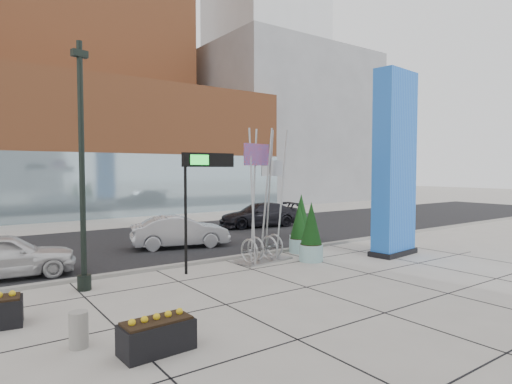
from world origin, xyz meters
TOP-DOWN VIEW (x-y plane):
  - ground at (0.00, 0.00)m, footprint 160.00×160.00m
  - street_asphalt at (0.00, 10.00)m, footprint 80.00×12.00m
  - curb_edge at (0.00, 4.00)m, footprint 80.00×0.30m
  - tower_podium at (1.00, 27.00)m, footprint 34.00×10.00m
  - tower_glass_front at (1.00, 22.20)m, footprint 34.00×0.60m
  - building_grey_parking at (26.00, 32.00)m, footprint 20.00×18.00m
  - building_pale_office at (36.00, 48.00)m, footprint 16.00×16.00m
  - blue_pylon at (7.63, 0.66)m, footprint 2.50×1.35m
  - lamp_post at (-4.81, 2.78)m, footprint 0.51×0.42m
  - public_art_sculpture at (2.23, 3.00)m, footprint 2.51×1.49m
  - concrete_bollard at (-6.00, -1.63)m, footprint 0.39×0.39m
  - overhead_street_sign at (-0.59, 2.80)m, footprint 2.05×0.26m
  - round_planter_east at (4.60, 3.45)m, footprint 0.89×0.89m
  - round_planter_mid at (4.86, 3.60)m, footprint 1.06×1.06m
  - round_planter_west at (3.80, 1.80)m, footprint 0.97×0.97m
  - box_planter_south at (-4.76, -2.80)m, footprint 1.51×0.81m
  - car_white_west at (-6.70, 5.80)m, footprint 4.76×2.36m
  - car_silver_mid at (0.78, 7.68)m, footprint 4.83×2.71m
  - car_dark_east at (8.21, 11.48)m, footprint 5.60×3.01m

SIDE VIEW (x-z plane):
  - ground at x=0.00m, z-range 0.00..0.00m
  - street_asphalt at x=0.00m, z-range 0.00..0.02m
  - curb_edge at x=0.00m, z-range 0.00..0.12m
  - box_planter_south at x=-4.76m, z-range -0.03..0.77m
  - concrete_bollard at x=-6.00m, z-range 0.00..0.76m
  - car_silver_mid at x=0.78m, z-range 0.00..1.51m
  - car_dark_east at x=8.21m, z-range 0.00..1.54m
  - car_white_west at x=-6.70m, z-range 0.00..1.56m
  - round_planter_east at x=4.60m, z-range -0.06..2.17m
  - round_planter_west at x=3.80m, z-range -0.07..2.37m
  - round_planter_mid at x=4.86m, z-range -0.07..2.57m
  - public_art_sculpture at x=2.23m, z-range -1.29..4.13m
  - tower_glass_front at x=1.00m, z-range 0.00..5.00m
  - lamp_post at x=-4.81m, z-range -0.69..6.91m
  - overhead_street_sign at x=-0.59m, z-range 1.55..5.89m
  - blue_pylon at x=7.63m, z-range -0.13..7.83m
  - tower_podium at x=1.00m, z-range 0.00..11.00m
  - building_grey_parking at x=26.00m, z-range 0.00..18.00m
  - building_pale_office at x=36.00m, z-range 0.00..55.00m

